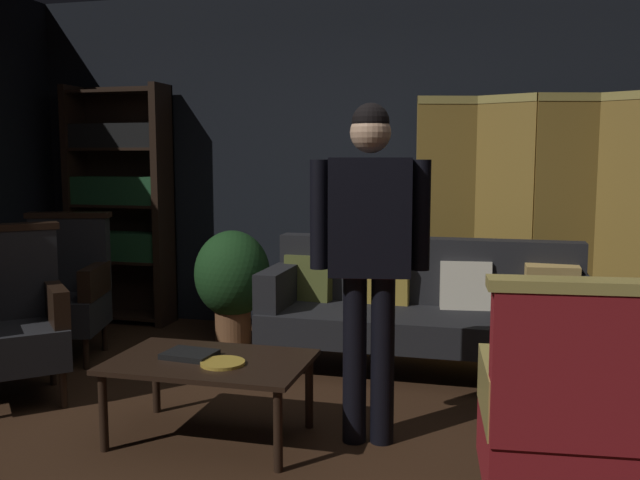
# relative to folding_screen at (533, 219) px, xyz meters

# --- Properties ---
(ground_plane) EXTENTS (10.00, 10.00, 0.00)m
(ground_plane) POSITION_rel_folding_screen_xyz_m (-1.28, -2.17, -0.99)
(ground_plane) COLOR #331E11
(back_wall) EXTENTS (7.20, 0.10, 2.80)m
(back_wall) POSITION_rel_folding_screen_xyz_m (-1.28, 0.28, 0.41)
(back_wall) COLOR black
(back_wall) RESTS_ON ground_plane
(folding_screen) EXTENTS (1.73, 0.30, 1.90)m
(folding_screen) POSITION_rel_folding_screen_xyz_m (0.00, 0.00, 0.00)
(folding_screen) COLOR olive
(folding_screen) RESTS_ON ground_plane
(bookshelf) EXTENTS (0.90, 0.32, 2.05)m
(bookshelf) POSITION_rel_folding_screen_xyz_m (-3.43, 0.02, 0.08)
(bookshelf) COLOR black
(bookshelf) RESTS_ON ground_plane
(velvet_couch) EXTENTS (2.12, 0.78, 0.88)m
(velvet_couch) POSITION_rel_folding_screen_xyz_m (-0.73, -0.72, -0.53)
(velvet_couch) COLOR black
(velvet_couch) RESTS_ON ground_plane
(coffee_table) EXTENTS (1.00, 0.64, 0.42)m
(coffee_table) POSITION_rel_folding_screen_xyz_m (-1.66, -2.17, -0.61)
(coffee_table) COLOR black
(coffee_table) RESTS_ON ground_plane
(armchair_gilt_accent) EXTENTS (0.64, 0.63, 1.04)m
(armchair_gilt_accent) POSITION_rel_folding_screen_xyz_m (-0.01, -2.77, -0.50)
(armchair_gilt_accent) COLOR tan
(armchair_gilt_accent) RESTS_ON ground_plane
(armchair_wing_left) EXTENTS (0.82, 0.82, 1.04)m
(armchair_wing_left) POSITION_rel_folding_screen_xyz_m (-3.03, -1.91, -0.50)
(armchair_wing_left) COLOR black
(armchair_wing_left) RESTS_ON ground_plane
(armchair_wing_right) EXTENTS (0.72, 0.71, 1.04)m
(armchair_wing_right) POSITION_rel_folding_screen_xyz_m (-3.26, -1.07, -0.50)
(armchair_wing_right) COLOR black
(armchair_wing_right) RESTS_ON ground_plane
(standing_figure) EXTENTS (0.58, 0.28, 1.70)m
(standing_figure) POSITION_rel_folding_screen_xyz_m (-0.87, -2.00, 0.04)
(standing_figure) COLOR black
(standing_figure) RESTS_ON ground_plane
(potted_plant) EXTENTS (0.59, 0.59, 0.88)m
(potted_plant) POSITION_rel_folding_screen_xyz_m (-2.23, -0.40, -0.48)
(potted_plant) COLOR brown
(potted_plant) RESTS_ON ground_plane
(book_black_cloth) EXTENTS (0.27, 0.22, 0.03)m
(book_black_cloth) POSITION_rel_folding_screen_xyz_m (-1.77, -2.15, -0.55)
(book_black_cloth) COLOR black
(book_black_cloth) RESTS_ON coffee_table
(brass_tray) EXTENTS (0.22, 0.22, 0.02)m
(brass_tray) POSITION_rel_folding_screen_xyz_m (-1.56, -2.23, -0.56)
(brass_tray) COLOR gold
(brass_tray) RESTS_ON coffee_table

